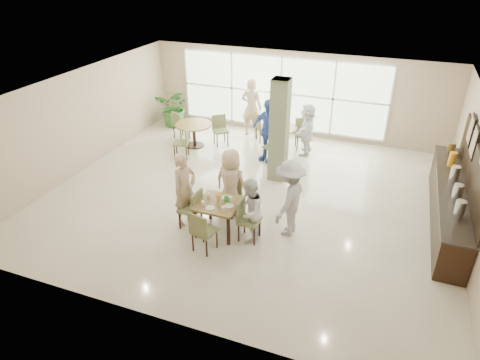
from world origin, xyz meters
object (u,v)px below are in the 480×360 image
(teen_far, at_px, (231,182))
(adult_standing, at_px, (251,108))
(teen_right, at_px, (249,211))
(main_table, at_px, (219,206))
(adult_a, at_px, (268,131))
(round_table_right, at_px, (280,133))
(teen_left, at_px, (185,189))
(round_table_left, at_px, (194,129))
(adult_b, at_px, (307,129))
(buffet_counter, at_px, (450,201))
(teen_standing, at_px, (289,198))
(potted_plant, at_px, (175,107))

(teen_far, distance_m, adult_standing, 4.91)
(teen_right, bearing_deg, adult_standing, -167.47)
(main_table, relative_size, adult_a, 0.49)
(round_table_right, height_order, teen_far, teen_far)
(round_table_right, distance_m, teen_far, 4.00)
(teen_left, bearing_deg, round_table_left, 44.55)
(main_table, bearing_deg, adult_b, 79.98)
(teen_left, bearing_deg, buffet_counter, -48.21)
(round_table_left, distance_m, teen_far, 4.19)
(round_table_right, bearing_deg, main_table, -90.11)
(round_table_right, distance_m, teen_right, 4.93)
(main_table, distance_m, adult_a, 3.95)
(buffet_counter, xyz_separation_m, adult_standing, (-6.01, 3.37, 0.43))
(round_table_left, height_order, adult_a, adult_a)
(main_table, relative_size, teen_far, 0.56)
(round_table_left, height_order, adult_standing, adult_standing)
(teen_far, relative_size, teen_right, 1.12)
(teen_standing, distance_m, adult_a, 3.76)
(teen_right, bearing_deg, adult_a, -174.55)
(potted_plant, bearing_deg, adult_standing, 2.29)
(main_table, height_order, round_table_left, same)
(teen_standing, bearing_deg, round_table_right, -154.03)
(main_table, height_order, teen_right, teen_right)
(round_table_right, bearing_deg, adult_b, -0.23)
(main_table, bearing_deg, adult_standing, 102.21)
(round_table_left, relative_size, adult_standing, 0.59)
(teen_left, relative_size, teen_right, 1.19)
(round_table_right, xyz_separation_m, buffet_counter, (4.79, -2.60, -0.01))
(main_table, bearing_deg, teen_left, 174.51)
(round_table_right, height_order, teen_standing, teen_standing)
(main_table, distance_m, buffet_counter, 5.30)
(potted_plant, bearing_deg, teen_right, -49.11)
(teen_far, bearing_deg, teen_left, 50.12)
(round_table_left, height_order, teen_left, teen_left)
(round_table_left, bearing_deg, buffet_counter, -14.21)
(teen_right, height_order, adult_standing, adult_standing)
(potted_plant, distance_m, adult_b, 4.96)
(teen_far, relative_size, adult_a, 0.86)
(adult_a, bearing_deg, potted_plant, 179.95)
(round_table_left, height_order, teen_standing, teen_standing)
(potted_plant, height_order, teen_left, teen_left)
(teen_right, bearing_deg, teen_standing, 120.31)
(adult_a, height_order, adult_standing, adult_standing)
(adult_standing, bearing_deg, adult_b, 160.47)
(potted_plant, relative_size, adult_a, 0.74)
(main_table, xyz_separation_m, teen_standing, (1.46, 0.51, 0.23))
(adult_a, bearing_deg, round_table_left, -162.85)
(adult_b, bearing_deg, round_table_right, -92.27)
(teen_far, xyz_separation_m, teen_standing, (1.50, -0.34, 0.06))
(round_table_left, bearing_deg, potted_plant, 136.13)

